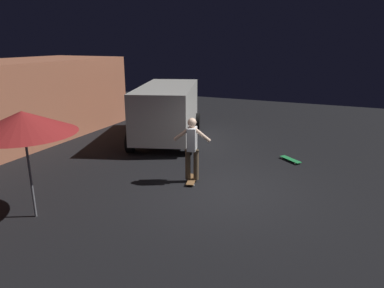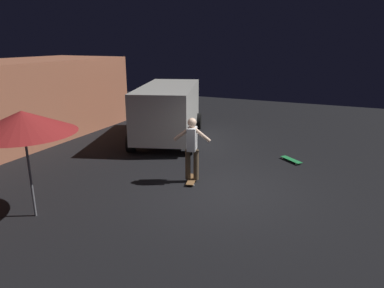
% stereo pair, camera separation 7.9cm
% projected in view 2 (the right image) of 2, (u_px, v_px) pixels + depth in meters
% --- Properties ---
extents(ground_plane, '(28.00, 28.00, 0.00)m').
position_uv_depth(ground_plane, '(220.00, 191.00, 8.75)').
color(ground_plane, black).
extents(parked_van, '(4.96, 3.38, 2.03)m').
position_uv_depth(parked_van, '(168.00, 109.00, 13.02)').
color(parked_van, silver).
rests_on(parked_van, ground_plane).
extents(patio_umbrella, '(2.10, 2.10, 2.30)m').
position_uv_depth(patio_umbrella, '(23.00, 122.00, 6.90)').
color(patio_umbrella, slate).
rests_on(patio_umbrella, ground_plane).
extents(skateboard_ridden, '(0.81, 0.39, 0.07)m').
position_uv_depth(skateboard_ridden, '(192.00, 180.00, 9.30)').
color(skateboard_ridden, olive).
rests_on(skateboard_ridden, ground_plane).
extents(skateboard_spare, '(0.65, 0.73, 0.07)m').
position_uv_depth(skateboard_spare, '(291.00, 160.00, 10.84)').
color(skateboard_spare, green).
rests_on(skateboard_spare, ground_plane).
extents(skater, '(0.42, 0.97, 1.67)m').
position_uv_depth(skater, '(192.00, 144.00, 9.02)').
color(skater, brown).
rests_on(skater, skateboard_ridden).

